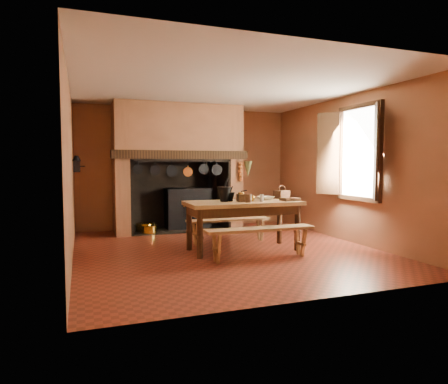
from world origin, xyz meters
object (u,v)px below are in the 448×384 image
at_px(iron_range, 188,208).
at_px(coffee_grinder, 241,197).
at_px(bench_front, 260,236).
at_px(mixing_bowl, 266,198).
at_px(work_table, 243,209).
at_px(wicker_basket, 282,194).

relative_size(iron_range, coffee_grinder, 8.06).
xyz_separation_m(bench_front, coffee_grinder, (-0.06, 0.65, 0.55)).
relative_size(iron_range, mixing_bowl, 5.67).
bearing_deg(mixing_bowl, work_table, -172.50).
bearing_deg(iron_range, work_table, -83.09).
distance_m(iron_range, wicker_basket, 2.64).
height_order(coffee_grinder, mixing_bowl, coffee_grinder).
relative_size(iron_range, work_table, 0.81).
height_order(iron_range, wicker_basket, iron_range).
bearing_deg(iron_range, bench_front, -84.54).
xyz_separation_m(iron_range, wicker_basket, (1.20, -2.31, 0.45)).
bearing_deg(work_table, bench_front, -90.00).
xyz_separation_m(iron_range, bench_front, (0.31, -3.28, -0.11)).
relative_size(work_table, mixing_bowl, 6.98).
distance_m(iron_range, work_table, 2.61).
bearing_deg(wicker_basket, iron_range, 96.92).
bearing_deg(coffee_grinder, bench_front, -83.46).
bearing_deg(bench_front, coffee_grinder, 95.05).
xyz_separation_m(iron_range, mixing_bowl, (0.77, -2.52, 0.40)).
distance_m(bench_front, wicker_basket, 1.43).
bearing_deg(bench_front, wicker_basket, 47.53).
xyz_separation_m(bench_front, mixing_bowl, (0.45, 0.76, 0.51)).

